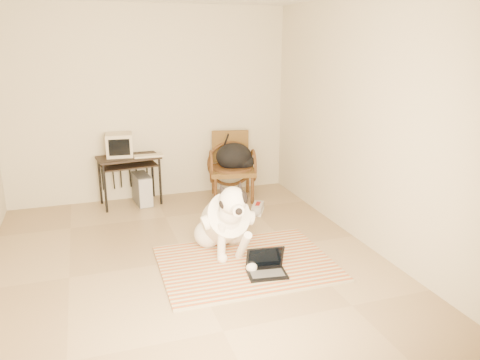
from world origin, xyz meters
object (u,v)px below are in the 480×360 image
rattan_chair (232,166)px  dog (225,221)px  pc_tower (142,189)px  computer_desk (129,164)px  backpack (236,157)px  crt_monitor (119,145)px  laptop (266,267)px

rattan_chair → dog: bearing=-109.9°
dog → pc_tower: size_ratio=2.65×
computer_desk → pc_tower: (0.16, -0.02, -0.38)m
computer_desk → rattan_chair: (1.43, -0.16, -0.11)m
rattan_chair → backpack: (0.04, -0.06, 0.14)m
crt_monitor → rattan_chair: crt_monitor is taller
pc_tower → dog: bearing=-71.1°
pc_tower → backpack: backpack is taller
crt_monitor → backpack: 1.62m
dog → crt_monitor: size_ratio=3.32×
laptop → backpack: bearing=79.2°
pc_tower → backpack: size_ratio=0.86×
laptop → crt_monitor: 2.96m
dog → laptop: 0.72m
computer_desk → pc_tower: bearing=-8.9°
laptop → backpack: 2.42m
laptop → backpack: backpack is taller
laptop → crt_monitor: size_ratio=1.09×
pc_tower → computer_desk: bearing=171.1°
dog → backpack: size_ratio=2.27×
rattan_chair → backpack: rattan_chair is taller
rattan_chair → backpack: bearing=-56.0°
laptop → pc_tower: pc_tower is taller
computer_desk → crt_monitor: 0.29m
dog → laptop: (0.23, -0.63, -0.27)m
dog → pc_tower: bearing=108.9°
computer_desk → rattan_chair: 1.45m
backpack → crt_monitor: bearing=169.2°
dog → laptop: dog is taller
pc_tower → rattan_chair: size_ratio=0.50×
backpack → dog: bearing=-111.7°
laptop → rattan_chair: rattan_chair is taller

